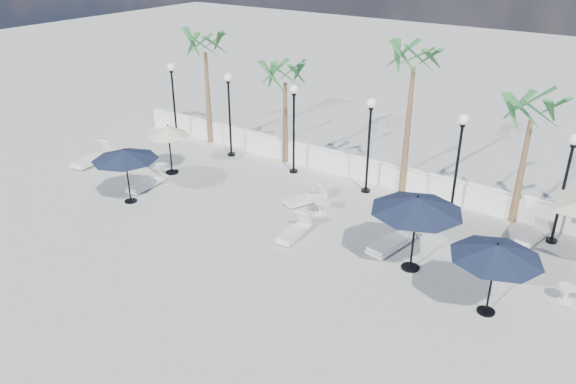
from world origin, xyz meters
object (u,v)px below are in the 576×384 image
Objects in this scene: lounger_3 at (391,241)px; parasol_navy_mid at (417,205)px; lounger_4 at (421,218)px; lounger_1 at (94,158)px; parasol_navy_left at (125,155)px; lounger_5 at (294,231)px; lounger_0 at (146,183)px; lounger_2 at (306,198)px; parasol_cream_small at (168,132)px; lounger_6 at (533,235)px; parasol_navy_right at (497,252)px.

lounger_3 is 2.34m from parasol_navy_mid.
lounger_3 reaches higher than lounger_4.
lounger_1 is 0.88× the size of parasol_navy_left.
lounger_5 is 0.61× the size of parasol_navy_mid.
lounger_0 is 0.70× the size of parasol_navy_left.
parasol_navy_left reaches higher than lounger_2.
parasol_cream_small is (3.64, 1.23, 1.61)m from lounger_1.
parasol_cream_small is (-7.45, 1.59, 1.66)m from lounger_5.
lounger_5 is 8.04m from lounger_6.
lounger_2 is 0.72× the size of parasol_navy_left.
parasol_navy_right is (17.77, -0.80, 1.67)m from lounger_1.
lounger_5 is at bearing 11.29° from parasol_navy_left.
lounger_5 is 0.69× the size of parasol_navy_left.
parasol_navy_right is at bearing -77.99° from lounger_6.
lounger_3 is at bearing -2.13° from lounger_1.
parasol_cream_small is (-10.50, 0.39, 1.62)m from lounger_3.
lounger_6 is at bearing 11.05° from parasol_cream_small.
lounger_0 is 2.42m from parasol_cream_small.
parasol_navy_left is (-6.72, -1.34, 1.72)m from lounger_5.
parasol_navy_mid reaches higher than lounger_1.
lounger_4 is at bearing -151.21° from lounger_6.
parasol_navy_right reaches higher than lounger_0.
lounger_6 is at bearing 37.48° from lounger_2.
parasol_navy_right is at bearing -14.28° from lounger_3.
parasol_navy_right reaches higher than parasol_cream_small.
lounger_6 is 0.78× the size of parasol_cream_small.
parasol_navy_left is (-5.62, -3.74, 1.72)m from lounger_2.
parasol_navy_left is 13.43m from parasol_navy_right.
parasol_navy_left reaches higher than lounger_4.
lounger_2 is at bearing 19.09° from lounger_0.
parasol_cream_small is at bearing 13.15° from lounger_1.
lounger_5 is at bearing 176.22° from parasol_navy_right.
lounger_6 is at bearing 28.33° from lounger_5.
parasol_navy_left is (-9.77, -2.54, 1.68)m from lounger_3.
lounger_2 is at bearing 109.98° from lounger_5.
parasol_navy_right is at bearing 3.84° from parasol_navy_left.
lounger_6 is (6.75, 4.36, -0.01)m from lounger_5.
lounger_3 is at bearing 142.85° from parasol_navy_mid.
lounger_0 is at bearing -12.98° from lounger_1.
parasol_navy_left is at bearing -144.20° from lounger_6.
lounger_1 is 1.15× the size of lounger_4.
lounger_0 is 1.02× the size of lounger_6.
lounger_6 is (17.84, 4.00, -0.06)m from lounger_1.
lounger_4 is 3.72m from lounger_6.
parasol_navy_right is (-0.07, -4.80, 1.73)m from lounger_6.
lounger_4 is at bearing 41.91° from lounger_5.
lounger_2 is (9.99, 2.04, -0.05)m from lounger_1.
lounger_2 is 6.97m from parasol_navy_left.
parasol_navy_mid is (-2.68, -3.94, 2.01)m from lounger_6.
parasol_cream_small is (-0.27, 1.74, 1.66)m from lounger_0.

